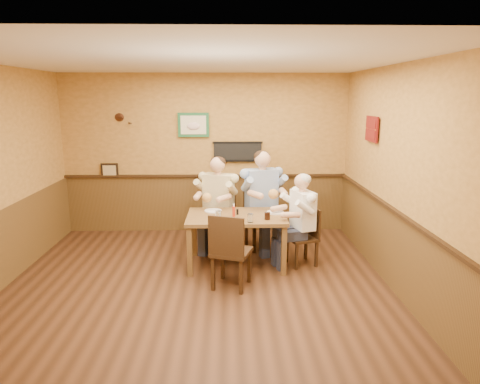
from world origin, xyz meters
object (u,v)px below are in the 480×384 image
object	(u,v)px
chair_right_end	(302,237)
water_glass_mid	(250,218)
diner_tan_shirt	(219,208)
hot_sauce_bottle	(234,211)
water_glass_left	(219,215)
dining_table	(236,221)
diner_white_elder	(302,225)
cola_tumbler	(267,216)
salt_shaker	(216,213)
pepper_shaker	(237,212)
chair_near_side	(231,250)
chair_back_right	(261,218)
diner_blue_polo	(261,205)
chair_back_left	(219,220)

from	to	relation	value
chair_right_end	water_glass_mid	world-z (taller)	water_glass_mid
diner_tan_shirt	hot_sauce_bottle	bearing A→B (deg)	-52.65
chair_right_end	water_glass_mid	bearing A→B (deg)	-83.91
diner_tan_shirt	water_glass_left	world-z (taller)	diner_tan_shirt
dining_table	water_glass_left	xyz separation A→B (m)	(-0.25, -0.17, 0.15)
dining_table	diner_white_elder	distance (m)	0.95
diner_tan_shirt	hot_sauce_bottle	xyz separation A→B (m)	(0.23, -0.79, 0.16)
dining_table	diner_white_elder	xyz separation A→B (m)	(0.95, -0.01, -0.05)
chair_right_end	cola_tumbler	xyz separation A→B (m)	(-0.53, -0.22, 0.38)
diner_tan_shirt	salt_shaker	world-z (taller)	diner_tan_shirt
water_glass_left	pepper_shaker	bearing A→B (deg)	38.60
chair_near_side	pepper_shaker	size ratio (longest dim) A/B	12.36
hot_sauce_bottle	chair_back_right	bearing A→B (deg)	60.56
chair_right_end	diner_tan_shirt	xyz separation A→B (m)	(-1.22, 0.73, 0.25)
chair_near_side	salt_shaker	distance (m)	0.79
chair_right_end	diner_white_elder	bearing A→B (deg)	0.00
diner_blue_polo	water_glass_left	distance (m)	1.12
chair_right_end	chair_near_side	size ratio (longest dim) A/B	0.85
salt_shaker	water_glass_mid	bearing A→B (deg)	-35.26
chair_back_left	cola_tumbler	xyz separation A→B (m)	(0.69, -0.95, 0.33)
diner_blue_polo	pepper_shaker	xyz separation A→B (m)	(-0.39, -0.69, 0.08)
diner_white_elder	diner_tan_shirt	bearing A→B (deg)	-139.23
chair_right_end	diner_blue_polo	distance (m)	0.96
chair_right_end	dining_table	bearing A→B (deg)	-108.71
chair_back_right	salt_shaker	distance (m)	1.06
pepper_shaker	cola_tumbler	bearing A→B (deg)	-33.01
water_glass_mid	salt_shaker	world-z (taller)	water_glass_mid
water_glass_mid	hot_sauce_bottle	distance (m)	0.36
diner_white_elder	salt_shaker	bearing A→B (deg)	-107.38
dining_table	cola_tumbler	xyz separation A→B (m)	(0.42, -0.23, 0.14)
chair_back_left	water_glass_left	xyz separation A→B (m)	(0.03, -0.90, 0.34)
diner_tan_shirt	pepper_shaker	xyz separation A→B (m)	(0.29, -0.69, 0.12)
diner_white_elder	chair_right_end	bearing A→B (deg)	0.00
salt_shaker	pepper_shaker	xyz separation A→B (m)	(0.30, 0.06, -0.00)
salt_shaker	pepper_shaker	world-z (taller)	salt_shaker
chair_right_end	water_glass_mid	xyz separation A→B (m)	(-0.77, -0.34, 0.38)
chair_back_right	water_glass_mid	xyz separation A→B (m)	(-0.23, -1.08, 0.31)
diner_white_elder	hot_sauce_bottle	bearing A→B (deg)	-104.90
chair_back_left	pepper_shaker	world-z (taller)	chair_back_left
cola_tumbler	pepper_shaker	world-z (taller)	cola_tumbler
dining_table	diner_white_elder	world-z (taller)	diner_white_elder
dining_table	diner_tan_shirt	distance (m)	0.77
diner_blue_polo	diner_white_elder	world-z (taller)	diner_blue_polo
diner_blue_polo	pepper_shaker	size ratio (longest dim) A/B	17.75
chair_back_left	water_glass_mid	bearing A→B (deg)	-46.35
water_glass_mid	salt_shaker	xyz separation A→B (m)	(-0.46, 0.33, -0.02)
chair_near_side	diner_tan_shirt	distance (m)	1.47
diner_white_elder	salt_shaker	xyz separation A→B (m)	(-1.23, -0.02, 0.19)
chair_back_right	diner_tan_shirt	xyz separation A→B (m)	(-0.68, -0.00, 0.17)
diner_tan_shirt	chair_right_end	bearing A→B (deg)	-10.16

